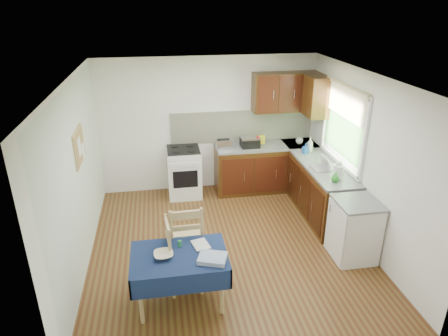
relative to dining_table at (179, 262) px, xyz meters
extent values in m
plane|color=#4C2814|center=(0.77, 1.07, -0.57)|extent=(4.20, 4.20, 0.00)
cube|color=silver|center=(0.77, 1.07, 1.93)|extent=(4.00, 4.20, 0.02)
cube|color=white|center=(0.77, 3.17, 0.68)|extent=(4.00, 0.02, 2.50)
cube|color=white|center=(0.77, -1.03, 0.68)|extent=(4.00, 0.02, 2.50)
cube|color=silver|center=(-1.23, 1.07, 0.68)|extent=(0.02, 4.20, 2.50)
cube|color=white|center=(2.77, 1.07, 0.68)|extent=(0.02, 4.20, 2.50)
cube|color=#311B08|center=(1.82, 2.87, -0.14)|extent=(1.90, 0.60, 0.86)
cube|color=#311B08|center=(2.47, 1.72, -0.14)|extent=(0.60, 1.70, 0.86)
cube|color=slate|center=(1.82, 2.87, 0.31)|extent=(1.90, 0.60, 0.04)
cube|color=slate|center=(2.47, 1.72, 0.31)|extent=(0.60, 1.70, 0.04)
cube|color=slate|center=(2.47, 2.87, 0.31)|extent=(0.60, 0.60, 0.04)
cube|color=white|center=(1.42, 3.15, 0.63)|extent=(2.70, 0.02, 0.60)
cube|color=#311B08|center=(2.17, 2.99, 1.28)|extent=(1.20, 0.35, 0.70)
cube|color=#311B08|center=(2.59, 2.57, 1.28)|extent=(0.35, 0.50, 0.70)
cube|color=white|center=(0.27, 2.87, -0.12)|extent=(0.60, 0.60, 0.90)
cube|color=black|center=(0.27, 2.87, 0.33)|extent=(0.58, 0.58, 0.02)
cube|color=black|center=(0.27, 2.56, -0.12)|extent=(0.44, 0.01, 0.32)
cube|color=#2F5D26|center=(2.75, 1.77, 0.93)|extent=(0.01, 1.40, 0.85)
cube|color=white|center=(2.74, 1.77, 1.58)|extent=(0.04, 1.48, 0.06)
cube|color=white|center=(2.74, 1.77, 0.38)|extent=(0.04, 1.48, 0.06)
cube|color=#C3AF87|center=(2.72, 1.77, 1.36)|extent=(0.02, 1.36, 0.44)
cube|color=white|center=(2.47, 0.52, -0.15)|extent=(0.55, 0.58, 0.85)
cube|color=slate|center=(2.47, 0.52, 0.30)|extent=(0.58, 0.60, 0.03)
cube|color=#A28A51|center=(-1.21, 1.37, 1.03)|extent=(0.02, 0.62, 0.47)
cube|color=#AD7F48|center=(-1.19, 1.37, 1.03)|extent=(0.01, 0.56, 0.41)
cube|color=white|center=(-1.18, 1.29, 1.05)|extent=(0.00, 0.18, 0.24)
cube|color=white|center=(-1.18, 1.49, 0.93)|extent=(0.00, 0.15, 0.20)
cube|color=#111F44|center=(0.00, 0.00, 0.09)|extent=(1.08, 0.72, 0.03)
cube|color=#111F44|center=(0.00, -0.37, -0.03)|extent=(1.12, 0.02, 0.26)
cube|color=#111F44|center=(0.00, 0.37, -0.03)|extent=(1.12, 0.02, 0.26)
cube|color=#111F44|center=(-0.55, 0.00, -0.03)|extent=(0.02, 0.76, 0.26)
cube|color=#111F44|center=(0.55, 0.00, -0.03)|extent=(0.02, 0.76, 0.26)
cylinder|color=#A28A51|center=(-0.46, -0.28, -0.25)|extent=(0.05, 0.05, 0.65)
cylinder|color=#A28A51|center=(0.46, -0.28, -0.25)|extent=(0.05, 0.05, 0.65)
cylinder|color=#A28A51|center=(-0.46, 0.28, -0.25)|extent=(0.05, 0.05, 0.65)
cylinder|color=#A28A51|center=(0.46, 0.28, -0.25)|extent=(0.05, 0.05, 0.65)
cube|color=#A28A51|center=(0.12, 0.58, -0.07)|extent=(0.48, 0.48, 0.04)
cube|color=#A28A51|center=(0.12, 0.38, 0.32)|extent=(0.42, 0.05, 0.33)
cylinder|color=#A28A51|center=(0.30, 0.78, -0.32)|extent=(0.04, 0.04, 0.50)
cylinder|color=#A28A51|center=(-0.08, 0.76, -0.32)|extent=(0.04, 0.04, 0.50)
cylinder|color=#A28A51|center=(0.31, 0.40, -0.32)|extent=(0.04, 0.04, 0.50)
cylinder|color=#A28A51|center=(-0.07, 0.38, -0.32)|extent=(0.04, 0.04, 0.50)
cube|color=#A28A51|center=(0.07, 0.26, -0.10)|extent=(0.47, 0.47, 0.04)
cube|color=#A28A51|center=(-0.11, 0.24, 0.26)|extent=(0.06, 0.40, 0.31)
cylinder|color=#A28A51|center=(0.27, 0.10, -0.34)|extent=(0.04, 0.04, 0.47)
cylinder|color=#A28A51|center=(0.24, 0.45, -0.34)|extent=(0.04, 0.04, 0.47)
cylinder|color=#A28A51|center=(-0.09, 0.07, -0.34)|extent=(0.04, 0.04, 0.47)
cylinder|color=#A28A51|center=(-0.12, 0.42, -0.34)|extent=(0.04, 0.04, 0.47)
cube|color=silver|center=(0.99, 2.79, 0.42)|extent=(0.26, 0.16, 0.18)
cube|color=black|center=(0.99, 2.79, 0.51)|extent=(0.22, 0.02, 0.02)
cube|color=black|center=(1.49, 2.82, 0.41)|extent=(0.33, 0.29, 0.16)
cube|color=silver|center=(1.49, 2.82, 0.51)|extent=(0.33, 0.29, 0.03)
cylinder|color=red|center=(1.62, 2.77, 0.43)|extent=(0.05, 0.05, 0.21)
cube|color=yellow|center=(1.75, 2.97, 0.40)|extent=(0.12, 0.09, 0.15)
cube|color=gray|center=(2.45, 1.64, 0.34)|extent=(0.41, 0.31, 0.02)
cylinder|color=white|center=(2.45, 1.64, 0.43)|extent=(0.05, 0.20, 0.19)
cylinder|color=white|center=(2.50, 1.26, 0.43)|extent=(0.16, 0.16, 0.21)
sphere|color=white|center=(2.50, 1.26, 0.55)|extent=(0.10, 0.10, 0.10)
imported|color=silver|center=(2.44, 2.82, 0.38)|extent=(0.16, 0.16, 0.10)
imported|color=white|center=(2.47, 2.38, 0.46)|extent=(0.11, 0.11, 0.27)
imported|color=blue|center=(2.37, 2.32, 0.42)|extent=(0.11, 0.11, 0.19)
imported|color=green|center=(2.40, 1.14, 0.41)|extent=(0.14, 0.14, 0.16)
imported|color=#F7ECCA|center=(-0.18, 0.00, 0.13)|extent=(0.24, 0.24, 0.05)
imported|color=white|center=(0.18, 0.13, 0.11)|extent=(0.24, 0.28, 0.02)
cylinder|color=#227E38|center=(0.02, 0.17, 0.15)|extent=(0.04, 0.04, 0.08)
cube|color=navy|center=(0.37, -0.16, 0.13)|extent=(0.38, 0.34, 0.06)
camera|label=1|loc=(-0.12, -3.89, 2.88)|focal=32.00mm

